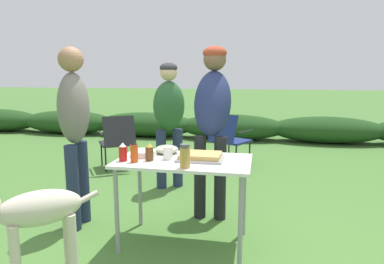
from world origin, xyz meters
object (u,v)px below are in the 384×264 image
hot_sauce_bottle (134,151)px  standing_person_with_beanie (212,110)px  beer_bottle (149,152)px  ketchup_bottle (123,152)px  spice_jar (185,156)px  plate_stack (144,153)px  paper_cup_stack (168,153)px  folding_table (184,169)px  standing_person_in_gray_fleece (169,113)px  mixing_bowl (167,149)px  dog (33,216)px  standing_person_in_red_jacket (74,121)px  camp_chair_green_behind_table (117,139)px  camp_chair_near_hedge (229,137)px  food_tray (200,157)px

hot_sauce_bottle → standing_person_with_beanie: bearing=59.0°
beer_bottle → ketchup_bottle: bearing=-166.0°
spice_jar → plate_stack: bearing=145.6°
plate_stack → beer_bottle: size_ratio=1.52×
paper_cup_stack → beer_bottle: size_ratio=0.73×
folding_table → ketchup_bottle: bearing=-163.8°
plate_stack → standing_person_in_gray_fleece: 1.38m
mixing_bowl → spice_jar: (0.26, -0.43, 0.05)m
beer_bottle → dog: size_ratio=0.20×
folding_table → mixing_bowl: size_ratio=5.26×
hot_sauce_bottle → beer_bottle: hot_sauce_bottle is taller
folding_table → plate_stack: size_ratio=4.93×
standing_person_in_red_jacket → camp_chair_green_behind_table: standing_person_in_red_jacket is taller
standing_person_with_beanie → standing_person_in_red_jacket: size_ratio=1.02×
standing_person_with_beanie → dog: 1.88m
ketchup_bottle → spice_jar: bearing=-10.9°
mixing_bowl → beer_bottle: (-0.07, -0.28, 0.03)m
standing_person_with_beanie → camp_chair_near_hedge: 1.99m
ketchup_bottle → dog: (-0.35, -0.68, -0.29)m
mixing_bowl → camp_chair_near_hedge: camp_chair_near_hedge is taller
food_tray → beer_bottle: beer_bottle is taller
beer_bottle → food_tray: bearing=14.9°
ketchup_bottle → camp_chair_green_behind_table: size_ratio=0.18×
hot_sauce_bottle → standing_person_in_red_jacket: size_ratio=0.11×
plate_stack → hot_sauce_bottle: hot_sauce_bottle is taller
beer_bottle → dog: 0.97m
standing_person_in_red_jacket → camp_chair_near_hedge: bearing=-28.3°
beer_bottle → standing_person_with_beanie: 0.92m
food_tray → paper_cup_stack: bearing=-171.2°
paper_cup_stack → dog: size_ratio=0.14×
standing_person_with_beanie → camp_chair_green_behind_table: bearing=140.2°
paper_cup_stack → camp_chair_green_behind_table: 2.50m
food_tray → mixing_bowl: mixing_bowl is taller
hot_sauce_bottle → food_tray: bearing=19.6°
standing_person_with_beanie → food_tray: bearing=-90.0°
standing_person_in_red_jacket → dog: standing_person_in_red_jacket is taller
beer_bottle → standing_person_in_red_jacket: (-0.79, 0.24, 0.21)m
plate_stack → mixing_bowl: size_ratio=1.07×
mixing_bowl → paper_cup_stack: (0.07, -0.21, 0.02)m
ketchup_bottle → standing_person_in_red_jacket: 0.68m
folding_table → standing_person_with_beanie: (0.14, 0.69, 0.42)m
folding_table → camp_chair_green_behind_table: bearing=125.9°
spice_jar → beer_bottle: bearing=154.9°
beer_bottle → ketchup_bottle: (-0.21, -0.05, 0.00)m
paper_cup_stack → camp_chair_near_hedge: 2.63m
hot_sauce_bottle → ketchup_bottle: size_ratio=1.21×
folding_table → camp_chair_near_hedge: (0.14, 2.58, -0.20)m
plate_stack → camp_chair_green_behind_table: (-1.12, 2.00, -0.30)m
beer_bottle → camp_chair_green_behind_table: beer_bottle is taller
standing_person_with_beanie → standing_person_in_red_jacket: bearing=-155.6°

